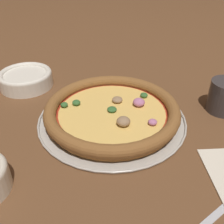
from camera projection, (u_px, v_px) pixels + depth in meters
ground_plane at (112, 120)px, 0.64m from camera, size 3.00×3.00×0.00m
pizza_tray at (112, 119)px, 0.64m from camera, size 0.36×0.36×0.01m
pizza at (112, 111)px, 0.63m from camera, size 0.33×0.33×0.04m
bowl_near at (26, 78)px, 0.77m from camera, size 0.15×0.15×0.05m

